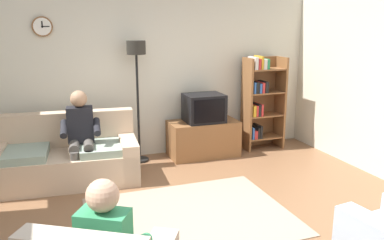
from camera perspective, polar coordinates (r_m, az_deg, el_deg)
The scene contains 9 objects.
ground_plane at distance 4.27m, azimuth 2.10°, elevation -15.60°, with size 12.00×12.00×0.00m, color brown.
back_wall_assembly at distance 6.31m, azimuth -6.87°, elevation 6.91°, with size 6.20×0.17×2.70m.
couch at distance 5.62m, azimuth -17.79°, elevation -5.41°, with size 1.97×1.04×0.90m.
tv_stand at distance 6.39m, azimuth 1.62°, elevation -2.66°, with size 1.10×0.56×0.57m.
tv at distance 6.24m, azimuth 1.74°, elevation 1.75°, with size 0.60×0.49×0.44m.
bookshelf at distance 6.77m, azimuth 9.83°, elevation 2.80°, with size 0.68×0.36×1.58m.
floor_lamp at distance 5.96m, azimuth -7.97°, elevation 7.44°, with size 0.28×0.28×1.85m.
area_rug at distance 4.54m, azimuth -0.29°, elevation -13.65°, with size 2.20×1.70×0.01m, color gray.
person_on_couch at distance 5.41m, azimuth -15.74°, elevation -1.72°, with size 0.54×0.56×1.24m.
Camera 1 is at (-1.40, -3.45, 2.10)m, focal length 37.01 mm.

